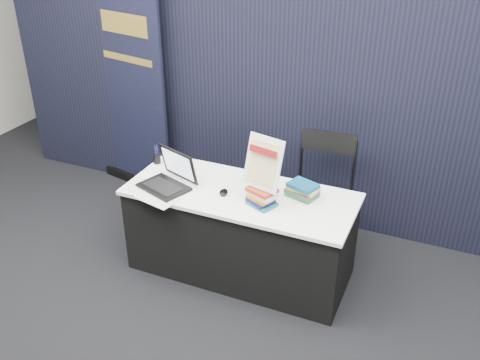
% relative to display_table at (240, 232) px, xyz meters
% --- Properties ---
extents(floor, '(8.00, 8.00, 0.00)m').
position_rel_display_table_xyz_m(floor, '(0.00, -0.55, -0.38)').
color(floor, black).
rests_on(floor, ground).
extents(drape_partition, '(6.00, 0.08, 2.40)m').
position_rel_display_table_xyz_m(drape_partition, '(0.00, 1.05, 0.82)').
color(drape_partition, black).
rests_on(drape_partition, floor).
extents(display_table, '(1.80, 0.75, 0.75)m').
position_rel_display_table_xyz_m(display_table, '(0.00, 0.00, 0.00)').
color(display_table, black).
rests_on(display_table, floor).
extents(laptop, '(0.45, 0.42, 0.29)m').
position_rel_display_table_xyz_m(laptop, '(-0.58, -0.13, 0.44)').
color(laptop, black).
rests_on(laptop, display_table).
extents(mouse, '(0.09, 0.12, 0.03)m').
position_rel_display_table_xyz_m(mouse, '(-0.11, -0.08, 0.39)').
color(mouse, black).
rests_on(mouse, display_table).
extents(brochure_left, '(0.36, 0.29, 0.00)m').
position_rel_display_table_xyz_m(brochure_left, '(-0.54, -0.32, 0.38)').
color(brochure_left, silver).
rests_on(brochure_left, display_table).
extents(brochure_mid, '(0.36, 0.27, 0.00)m').
position_rel_display_table_xyz_m(brochure_mid, '(-0.71, -0.21, 0.38)').
color(brochure_mid, silver).
rests_on(brochure_mid, display_table).
extents(brochure_right, '(0.31, 0.28, 0.00)m').
position_rel_display_table_xyz_m(brochure_right, '(-0.61, -0.05, 0.38)').
color(brochure_right, silver).
rests_on(brochure_right, display_table).
extents(pen_cup, '(0.08, 0.08, 0.08)m').
position_rel_display_table_xyz_m(pen_cup, '(-0.86, 0.18, 0.42)').
color(pen_cup, black).
rests_on(pen_cup, display_table).
extents(book_stack_tall, '(0.24, 0.21, 0.13)m').
position_rel_display_table_xyz_m(book_stack_tall, '(0.21, -0.10, 0.44)').
color(book_stack_tall, '#185D5D').
rests_on(book_stack_tall, display_table).
extents(book_stack_short, '(0.25, 0.22, 0.12)m').
position_rel_display_table_xyz_m(book_stack_short, '(0.46, 0.13, 0.43)').
color(book_stack_short, '#228034').
rests_on(book_stack_short, display_table).
extents(info_sign, '(0.32, 0.18, 0.41)m').
position_rel_display_table_xyz_m(info_sign, '(0.21, -0.07, 0.70)').
color(info_sign, black).
rests_on(info_sign, book_stack_tall).
extents(pullup_banner, '(0.94, 0.30, 2.21)m').
position_rel_display_table_xyz_m(pullup_banner, '(-1.60, 0.95, 0.61)').
color(pullup_banner, black).
rests_on(pullup_banner, floor).
extents(stacking_chair, '(0.51, 0.51, 1.07)m').
position_rel_display_table_xyz_m(stacking_chair, '(0.49, 0.53, 0.22)').
color(stacking_chair, black).
rests_on(stacking_chair, floor).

